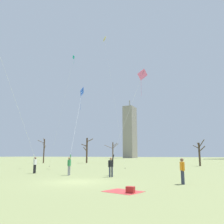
{
  "coord_description": "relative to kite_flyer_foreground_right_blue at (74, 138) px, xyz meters",
  "views": [
    {
      "loc": [
        8.98,
        -14.25,
        1.82
      ],
      "look_at": [
        0.0,
        6.0,
        5.87
      ],
      "focal_mm": 37.73,
      "sensor_mm": 36.0,
      "label": 1
    }
  ],
  "objects": [
    {
      "name": "kite_flyer_midfield_right_purple",
      "position": [
        -3.33,
        -3.16,
        -0.5
      ],
      "size": [
        2.0,
        7.39,
        16.38
      ],
      "color": "black",
      "rests_on": "ground"
    },
    {
      "name": "kite_flyer_far_back_pink",
      "position": [
        5.85,
        -1.87,
        -0.85
      ],
      "size": [
        2.25,
        5.15,
        10.78
      ],
      "color": "#33384C",
      "rests_on": "ground"
    },
    {
      "name": "skyline_mid_tower_right",
      "position": [
        -35.97,
        119.24,
        12.6
      ],
      "size": [
        6.18,
        9.96,
        36.67
      ],
      "color": "gray",
      "rests_on": "ground"
    },
    {
      "name": "ground_plane",
      "position": [
        4.84,
        -6.95,
        -3.56
      ],
      "size": [
        400.0,
        400.0,
        0.0
      ],
      "primitive_type": "plane",
      "color": "#848E56"
    },
    {
      "name": "distant_kite_low_near_trees_yellow",
      "position": [
        -1.7,
        11.28,
        15.8
      ],
      "size": [
        4.59,
        2.22,
        21.41
      ],
      "color": "yellow",
      "rests_on": "ground"
    },
    {
      "name": "picnic_spot",
      "position": [
        9.6,
        -9.84,
        -3.47
      ],
      "size": [
        2.11,
        1.83,
        0.31
      ],
      "color": "#CC3838",
      "rests_on": "ground"
    },
    {
      "name": "bare_tree_right_of_center",
      "position": [
        -6.94,
        26.12,
        -1.04
      ],
      "size": [
        3.01,
        1.35,
        4.56
      ],
      "color": "brown",
      "rests_on": "ground"
    },
    {
      "name": "bystander_watching_nearby",
      "position": [
        11.68,
        -5.32,
        -2.66
      ],
      "size": [
        0.33,
        0.46,
        1.62
      ],
      "color": "#33384C",
      "rests_on": "ground"
    },
    {
      "name": "bare_tree_left_of_center",
      "position": [
        11.02,
        21.73,
        -1.27
      ],
      "size": [
        1.96,
        2.42,
        4.39
      ],
      "color": "#423326",
      "rests_on": "ground"
    },
    {
      "name": "bare_tree_center",
      "position": [
        -13.57,
        26.34,
        -0.49
      ],
      "size": [
        3.31,
        1.74,
        5.71
      ],
      "color": "#4C3828",
      "rests_on": "ground"
    },
    {
      "name": "bare_tree_leftmost",
      "position": [
        -22.26,
        21.94,
        -0.61
      ],
      "size": [
        1.79,
        2.03,
        5.7
      ],
      "color": "#4C3828",
      "rests_on": "ground"
    },
    {
      "name": "kite_flyer_foreground_right_blue",
      "position": [
        0.0,
        0.0,
        0.0
      ],
      "size": [
        5.59,
        11.57,
        11.82
      ],
      "color": "gray",
      "rests_on": "ground"
    },
    {
      "name": "distant_kite_drifting_left_teal",
      "position": [
        -7.33,
        9.49,
        11.24
      ],
      "size": [
        4.57,
        0.62,
        17.96
      ],
      "color": "teal",
      "rests_on": "ground"
    }
  ]
}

